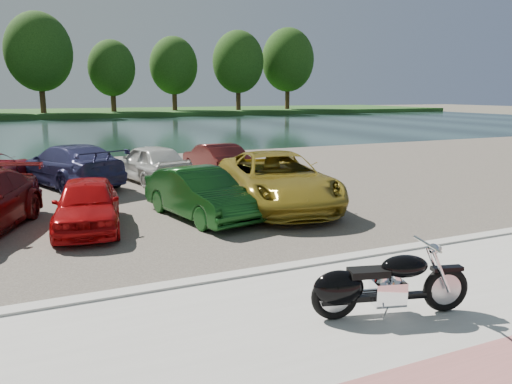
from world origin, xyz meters
The scene contains 14 objects.
ground centered at (0.00, 0.00, 0.00)m, with size 200.00×200.00×0.00m, color #595447.
promenade centered at (0.00, -1.00, 0.05)m, with size 60.00×6.00×0.10m, color #B5B2AA.
kerb centered at (0.00, 2.00, 0.07)m, with size 60.00×0.30×0.14m, color #B5B2AA.
parking_lot centered at (0.00, 11.00, 0.02)m, with size 60.00×18.00×0.04m, color #474139.
river centered at (0.00, 40.00, 0.00)m, with size 120.00×40.00×0.00m, color #172A26.
far_bank centered at (0.00, 72.00, 0.30)m, with size 120.00×24.00×0.60m, color #1F4217.
far_trees centered at (4.36, 65.79, 7.49)m, with size 70.25×10.68×12.52m.
motorcycle centered at (-0.46, -0.29, 0.56)m, with size 2.28×0.95×1.05m.
car_4 centered at (-3.64, 6.39, 0.65)m, with size 1.44×3.57×1.22m, color #B20B0D.
car_5 centered at (-0.89, 6.35, 0.68)m, with size 1.34×3.86×1.27m, color #103C13.
car_6 centered at (1.45, 6.68, 0.80)m, with size 2.54×5.50×1.53m, color olive.
car_11 centered at (-3.58, 12.46, 0.77)m, with size 2.03×5.00×1.45m, color navy.
car_12 centered at (-0.88, 12.23, 0.72)m, with size 1.61×4.01×1.36m, color silver.
car_13 centered at (1.65, 12.38, 0.67)m, with size 1.34×3.85×1.27m, color #521715.
Camera 1 is at (-4.71, -5.59, 3.21)m, focal length 35.00 mm.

